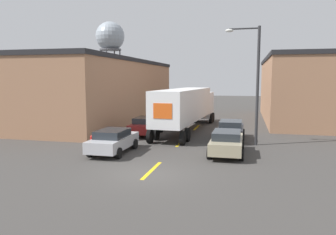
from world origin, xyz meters
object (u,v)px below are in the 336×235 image
(parked_car_right_mid, at_px, (231,130))
(fire_hydrant, at_px, (92,143))
(semi_truck, at_px, (188,105))
(parked_car_left_far, at_px, (146,125))
(water_tower, at_px, (110,37))
(street_lamp, at_px, (254,77))
(parked_car_right_near, at_px, (227,142))
(parked_car_left_near, at_px, (113,140))

(parked_car_right_mid, height_order, fire_hydrant, parked_car_right_mid)
(parked_car_right_mid, bearing_deg, semi_truck, 137.58)
(semi_truck, relative_size, parked_car_left_far, 3.30)
(semi_truck, height_order, water_tower, water_tower)
(semi_truck, bearing_deg, street_lamp, -40.25)
(parked_car_right_near, xyz_separation_m, parked_car_right_mid, (0.00, 5.16, 0.00))
(street_lamp, bearing_deg, parked_car_right_mid, 133.55)
(parked_car_left_far, height_order, parked_car_right_near, same)
(water_tower, xyz_separation_m, street_lamp, (28.29, -41.00, -8.57))
(parked_car_left_far, relative_size, street_lamp, 0.56)
(parked_car_left_near, height_order, parked_car_right_near, same)
(street_lamp, bearing_deg, parked_car_right_near, -114.08)
(parked_car_left_far, xyz_separation_m, fire_hydrant, (-1.67, -6.62, -0.30))
(semi_truck, bearing_deg, parked_car_left_near, -103.25)
(semi_truck, xyz_separation_m, water_tower, (-22.70, 35.69, 11.00))
(parked_car_left_far, height_order, street_lamp, street_lamp)
(parked_car_right_near, bearing_deg, parked_car_left_near, -170.83)
(parked_car_left_near, relative_size, parked_car_right_mid, 1.00)
(parked_car_left_far, xyz_separation_m, street_lamp, (8.55, -2.37, 3.96))
(street_lamp, xyz_separation_m, fire_hydrant, (-10.22, -4.24, -4.25))
(fire_hydrant, bearing_deg, parked_car_right_mid, 34.27)
(parked_car_left_far, bearing_deg, street_lamp, -15.49)
(semi_truck, distance_m, parked_car_right_mid, 5.64)
(parked_car_right_mid, relative_size, fire_hydrant, 4.65)
(parked_car_left_far, distance_m, street_lamp, 9.72)
(fire_hydrant, bearing_deg, parked_car_right_near, 4.83)
(semi_truck, height_order, parked_car_right_near, semi_truck)
(parked_car_left_far, relative_size, parked_car_right_near, 1.00)
(semi_truck, xyz_separation_m, street_lamp, (5.58, -5.32, 2.43))
(parked_car_left_near, height_order, fire_hydrant, parked_car_left_near)
(parked_car_left_near, relative_size, street_lamp, 0.56)
(parked_car_right_near, xyz_separation_m, water_tower, (-26.72, 44.52, 12.53))
(water_tower, bearing_deg, street_lamp, -55.40)
(parked_car_left_far, distance_m, parked_car_right_near, 9.13)
(semi_truck, distance_m, parked_car_left_far, 4.45)
(parked_car_left_near, bearing_deg, water_tower, 113.38)
(parked_car_left_far, bearing_deg, semi_truck, 44.77)
(parked_car_left_far, distance_m, parked_car_right_mid, 7.02)
(parked_car_right_near, distance_m, fire_hydrant, 8.69)
(parked_car_left_near, relative_size, parked_car_right_near, 1.00)
(parked_car_left_near, relative_size, water_tower, 0.28)
(semi_truck, bearing_deg, parked_car_right_near, -62.21)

